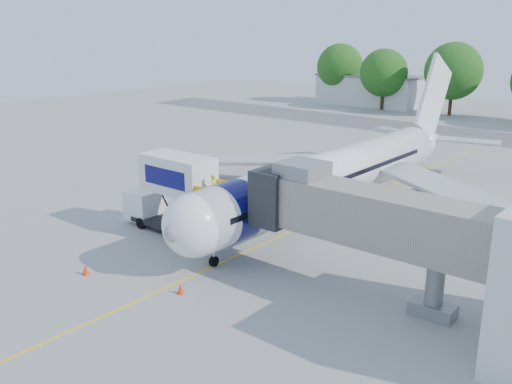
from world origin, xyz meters
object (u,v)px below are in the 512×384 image
Objects in this scene: jet_bridge at (356,214)px; ground_tug at (129,293)px; aircraft at (338,174)px; catering_hiloader at (172,194)px.

jet_bridge is 12.40m from ground_tug.
aircraft is 11.13× the size of ground_tug.
jet_bridge reaches higher than ground_tug.
jet_bridge is (7.99, -11.12, 1.39)m from aircraft.
jet_bridge is 14.35m from catering_hiloader.
catering_hiloader reaches higher than ground_tug.
ground_tug is (6.35, -8.80, -2.11)m from catering_hiloader.
aircraft reaches higher than jet_bridge.
ground_tug is (-7.92, -8.80, -3.69)m from jet_bridge.
aircraft is at bearing 75.26° from ground_tug.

